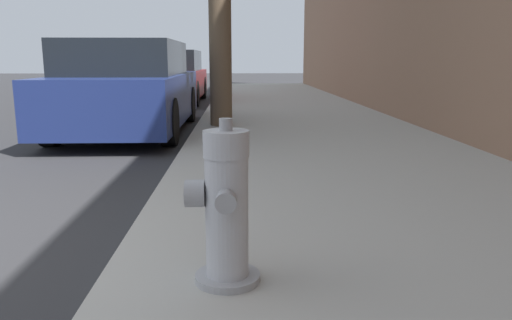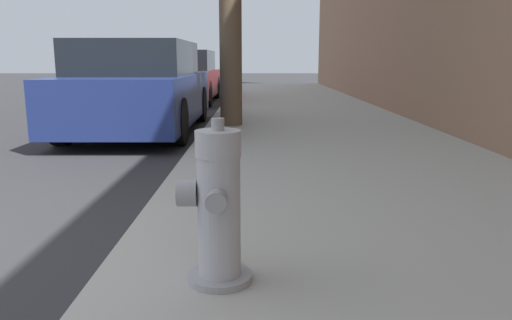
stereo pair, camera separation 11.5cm
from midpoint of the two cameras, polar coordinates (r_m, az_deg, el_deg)
sidewalk_slab at (r=2.90m, az=19.50°, el=-11.85°), size 3.58×40.00×0.11m
fire_hydrant at (r=2.38m, az=-4.90°, el=-5.64°), size 0.35×0.36×0.79m
parked_car_near at (r=8.33m, az=-14.69°, el=7.87°), size 1.81×4.37×1.45m
parked_car_mid at (r=13.98m, az=-10.01°, el=9.26°), size 1.73×4.40×1.40m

